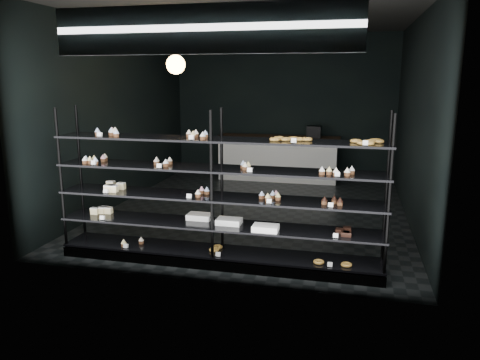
{
  "coord_description": "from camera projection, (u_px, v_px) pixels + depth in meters",
  "views": [
    {
      "loc": [
        1.56,
        -7.7,
        2.28
      ],
      "look_at": [
        0.16,
        -1.9,
        0.95
      ],
      "focal_mm": 35.0,
      "sensor_mm": 36.0,
      "label": 1
    }
  ],
  "objects": [
    {
      "name": "display_shelf",
      "position": [
        216.0,
        214.0,
        5.7
      ],
      "size": [
        4.0,
        0.5,
        1.91
      ],
      "color": "black",
      "rests_on": "room"
    },
    {
      "name": "signage",
      "position": [
        201.0,
        29.0,
        4.78
      ],
      "size": [
        3.3,
        0.05,
        0.5
      ],
      "color": "#0C0E3E",
      "rests_on": "room"
    },
    {
      "name": "pendant_lamp",
      "position": [
        176.0,
        64.0,
        7.03
      ],
      "size": [
        0.28,
        0.28,
        0.87
      ],
      "color": "black",
      "rests_on": "room"
    },
    {
      "name": "room",
      "position": [
        257.0,
        118.0,
        7.81
      ],
      "size": [
        5.01,
        6.01,
        3.2
      ],
      "color": "black",
      "rests_on": "ground"
    },
    {
      "name": "service_counter",
      "position": [
        278.0,
        158.0,
        10.43
      ],
      "size": [
        2.69,
        0.65,
        1.23
      ],
      "color": "beige",
      "rests_on": "room"
    }
  ]
}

